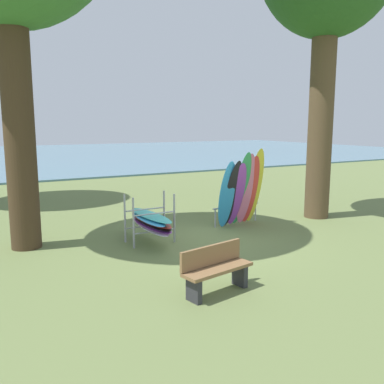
% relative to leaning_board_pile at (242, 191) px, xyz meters
% --- Properties ---
extents(ground_plane, '(80.00, 80.00, 0.00)m').
position_rel_leaning_board_pile_xyz_m(ground_plane, '(-1.57, -0.90, -1.04)').
color(ground_plane, olive).
extents(lake_water, '(80.00, 36.00, 0.10)m').
position_rel_leaning_board_pile_xyz_m(lake_water, '(-1.57, 30.46, -0.99)').
color(lake_water, slate).
rests_on(lake_water, ground).
extents(leaning_board_pile, '(1.73, 0.80, 2.28)m').
position_rel_leaning_board_pile_xyz_m(leaning_board_pile, '(0.00, 0.00, 0.00)').
color(leaning_board_pile, '#2D8ED1').
rests_on(leaning_board_pile, ground).
extents(board_storage_rack, '(1.15, 2.13, 1.25)m').
position_rel_leaning_board_pile_xyz_m(board_storage_rack, '(-3.05, -0.30, -0.49)').
color(board_storage_rack, '#9EA0A5').
rests_on(board_storage_rack, ground).
extents(park_bench, '(1.45, 0.66, 0.85)m').
position_rel_leaning_board_pile_xyz_m(park_bench, '(-3.32, -3.84, -0.59)').
color(park_bench, '#2D2D33').
rests_on(park_bench, ground).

